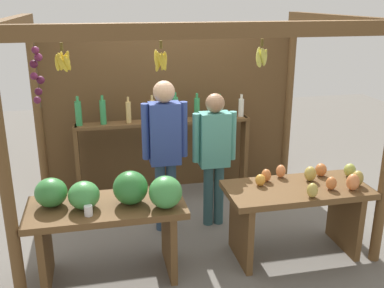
% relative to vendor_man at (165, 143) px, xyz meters
% --- Properties ---
extents(ground_plane, '(12.00, 12.00, 0.00)m').
position_rel_vendor_man_xyz_m(ground_plane, '(0.26, 0.07, -1.00)').
color(ground_plane, slate).
rests_on(ground_plane, ground).
extents(market_stall, '(3.40, 2.31, 2.27)m').
position_rel_vendor_man_xyz_m(market_stall, '(0.25, 0.57, 0.34)').
color(market_stall, brown).
rests_on(market_stall, ground).
extents(fruit_counter_left, '(1.40, 0.68, 1.02)m').
position_rel_vendor_man_xyz_m(fruit_counter_left, '(-0.62, -0.78, -0.32)').
color(fruit_counter_left, brown).
rests_on(fruit_counter_left, ground).
extents(fruit_counter_right, '(1.40, 0.64, 0.88)m').
position_rel_vendor_man_xyz_m(fruit_counter_right, '(1.19, -0.75, -0.44)').
color(fruit_counter_right, brown).
rests_on(fruit_counter_right, ground).
extents(bottle_shelf_unit, '(2.18, 0.22, 1.35)m').
position_rel_vendor_man_xyz_m(bottle_shelf_unit, '(0.11, 0.89, -0.18)').
color(bottle_shelf_unit, brown).
rests_on(bottle_shelf_unit, ground).
extents(vendor_man, '(0.48, 0.22, 1.66)m').
position_rel_vendor_man_xyz_m(vendor_man, '(0.00, 0.00, 0.00)').
color(vendor_man, navy).
rests_on(vendor_man, ground).
extents(vendor_woman, '(0.48, 0.20, 1.50)m').
position_rel_vendor_man_xyz_m(vendor_woman, '(0.54, 0.01, -0.11)').
color(vendor_woman, '#2D5055').
rests_on(vendor_woman, ground).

